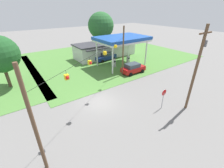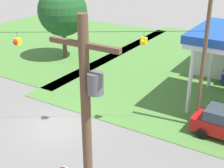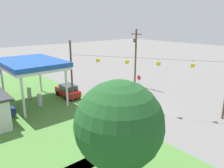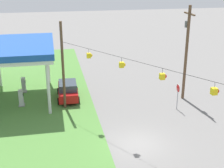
{
  "view_description": "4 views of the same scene",
  "coord_description": "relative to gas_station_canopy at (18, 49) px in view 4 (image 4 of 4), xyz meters",
  "views": [
    {
      "loc": [
        -7.84,
        -13.5,
        10.49
      ],
      "look_at": [
        2.49,
        0.91,
        1.45
      ],
      "focal_mm": 24.0,
      "sensor_mm": 36.0,
      "label": 1
    },
    {
      "loc": [
        12.32,
        -12.98,
        10.67
      ],
      "look_at": [
        2.15,
        3.41,
        2.32
      ],
      "focal_mm": 50.0,
      "sensor_mm": 36.0,
      "label": 2
    },
    {
      "loc": [
        -16.75,
        18.68,
        10.41
      ],
      "look_at": [
        4.42,
        0.87,
        2.41
      ],
      "focal_mm": 35.0,
      "sensor_mm": 36.0,
      "label": 3
    },
    {
      "loc": [
        -19.59,
        5.9,
        12.27
      ],
      "look_at": [
        5.14,
        0.98,
        2.99
      ],
      "focal_mm": 50.0,
      "sensor_mm": 36.0,
      "label": 4
    }
  ],
  "objects": [
    {
      "name": "signal_span_gantry",
      "position": [
        -10.66,
        -9.06,
        -0.72
      ],
      "size": [
        15.52,
        10.24,
        8.11
      ],
      "color": "brown",
      "rests_on": "ground"
    },
    {
      "name": "utility_pole_main",
      "position": [
        -2.99,
        -15.86,
        0.01
      ],
      "size": [
        2.2,
        0.44,
        9.23
      ],
      "color": "brown",
      "rests_on": "ground"
    },
    {
      "name": "gas_station_canopy",
      "position": [
        0.0,
        0.0,
        0.0
      ],
      "size": [
        9.61,
        6.69,
        5.68
      ],
      "color": "silver",
      "rests_on": "ground"
    },
    {
      "name": "stop_sign_roadside",
      "position": [
        -5.43,
        -14.25,
        -3.34
      ],
      "size": [
        0.8,
        0.08,
        2.5
      ],
      "rotation": [
        0.0,
        0.0,
        3.14
      ],
      "color": "#99999E",
      "rests_on": "ground"
    },
    {
      "name": "car_at_pumps_front",
      "position": [
        -0.93,
        -4.47,
        -4.22
      ],
      "size": [
        4.44,
        2.2,
        1.83
      ],
      "rotation": [
        0.0,
        0.0,
        -0.03
      ],
      "color": "#AD1414",
      "rests_on": "ground"
    },
    {
      "name": "fuel_pump_near",
      "position": [
        -1.81,
        -0.0,
        -4.39
      ],
      "size": [
        0.71,
        0.56,
        1.62
      ],
      "color": "gray",
      "rests_on": "ground"
    },
    {
      "name": "ground_plane",
      "position": [
        -10.66,
        -9.05,
        -5.16
      ],
      "size": [
        160.0,
        160.0,
        0.0
      ],
      "primitive_type": "plane",
      "color": "slate"
    },
    {
      "name": "fuel_pump_far",
      "position": [
        1.81,
        -0.0,
        -4.39
      ],
      "size": [
        0.71,
        0.56,
        1.62
      ],
      "color": "gray",
      "rests_on": "ground"
    }
  ]
}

